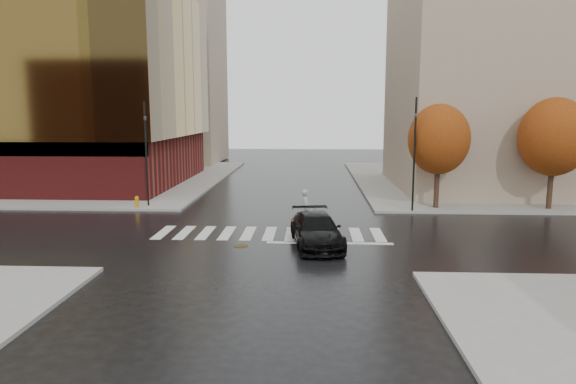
% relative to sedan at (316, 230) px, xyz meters
% --- Properties ---
extents(ground, '(120.00, 120.00, 0.00)m').
position_rel_sedan_xyz_m(ground, '(-2.36, 1.80, -0.75)').
color(ground, black).
rests_on(ground, ground).
extents(sidewalk_nw, '(30.00, 30.00, 0.15)m').
position_rel_sedan_xyz_m(sidewalk_nw, '(-23.36, 22.80, -0.67)').
color(sidewalk_nw, gray).
rests_on(sidewalk_nw, ground).
extents(sidewalk_ne, '(30.00, 30.00, 0.15)m').
position_rel_sedan_xyz_m(sidewalk_ne, '(18.64, 22.80, -0.67)').
color(sidewalk_ne, gray).
rests_on(sidewalk_ne, ground).
extents(crosswalk, '(12.00, 3.00, 0.01)m').
position_rel_sedan_xyz_m(crosswalk, '(-2.36, 2.30, -0.74)').
color(crosswalk, silver).
rests_on(crosswalk, ground).
extents(office_glass, '(27.00, 19.00, 16.00)m').
position_rel_sedan_xyz_m(office_glass, '(-24.36, 19.79, 7.53)').
color(office_glass, maroon).
rests_on(office_glass, sidewalk_nw).
extents(building_ne_tan, '(16.00, 16.00, 18.00)m').
position_rel_sedan_xyz_m(building_ne_tan, '(14.64, 18.80, 8.40)').
color(building_ne_tan, gray).
rests_on(building_ne_tan, sidewalk_ne).
extents(building_nw_far, '(14.00, 12.00, 20.00)m').
position_rel_sedan_xyz_m(building_nw_far, '(-18.36, 38.80, 9.40)').
color(building_nw_far, gray).
rests_on(building_nw_far, sidewalk_nw).
extents(tree_ne_a, '(3.80, 3.80, 6.50)m').
position_rel_sedan_xyz_m(tree_ne_a, '(7.64, 9.20, 3.71)').
color(tree_ne_a, '#302015').
rests_on(tree_ne_a, sidewalk_ne).
extents(tree_ne_b, '(4.20, 4.20, 6.89)m').
position_rel_sedan_xyz_m(tree_ne_b, '(14.64, 9.20, 3.87)').
color(tree_ne_b, '#302015').
rests_on(tree_ne_b, sidewalk_ne).
extents(sedan, '(2.79, 5.40, 1.50)m').
position_rel_sedan_xyz_m(sedan, '(0.00, 0.00, 0.00)').
color(sedan, black).
rests_on(sedan, ground).
extents(cyclist, '(1.92, 0.92, 2.10)m').
position_rel_sedan_xyz_m(cyclist, '(-0.47, 3.58, -0.03)').
color(cyclist, maroon).
rests_on(cyclist, ground).
extents(traffic_light_nw, '(0.19, 0.16, 6.65)m').
position_rel_sedan_xyz_m(traffic_light_nw, '(-10.82, 9.05, 3.13)').
color(traffic_light_nw, black).
rests_on(traffic_light_nw, sidewalk_nw).
extents(traffic_light_ne, '(0.14, 0.17, 6.87)m').
position_rel_sedan_xyz_m(traffic_light_ne, '(5.95, 8.10, 3.27)').
color(traffic_light_ne, black).
rests_on(traffic_light_ne, sidewalk_ne).
extents(fire_hydrant, '(0.26, 0.26, 0.74)m').
position_rel_sedan_xyz_m(fire_hydrant, '(-11.30, 8.30, -0.19)').
color(fire_hydrant, '#BC820B').
rests_on(fire_hydrant, sidewalk_nw).
extents(manhole, '(0.89, 0.89, 0.01)m').
position_rel_sedan_xyz_m(manhole, '(-3.50, -0.20, -0.74)').
color(manhole, '#4D3A1B').
rests_on(manhole, ground).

